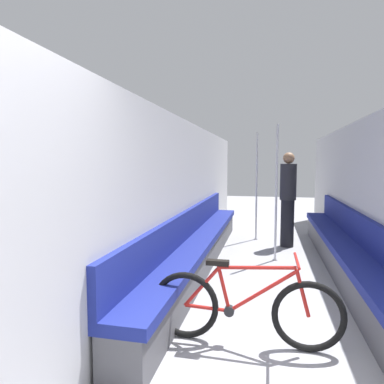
% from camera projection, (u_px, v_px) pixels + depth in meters
% --- Properties ---
extents(wall_left, '(0.10, 10.55, 2.21)m').
position_uv_depth(wall_left, '(181.00, 195.00, 5.03)').
color(wall_left, '#B2B2B7').
rests_on(wall_left, ground).
extents(wall_right, '(0.10, 10.55, 2.21)m').
position_uv_depth(wall_right, '(372.00, 199.00, 4.46)').
color(wall_right, '#B2B2B7').
rests_on(wall_right, ground).
extents(bench_seat_row_left, '(0.43, 5.83, 0.88)m').
position_uv_depth(bench_seat_row_left, '(199.00, 247.00, 5.17)').
color(bench_seat_row_left, '#4C4C51').
rests_on(bench_seat_row_left, ground).
extents(bench_seat_row_right, '(0.43, 5.83, 0.88)m').
position_uv_depth(bench_seat_row_right, '(347.00, 256.00, 4.71)').
color(bench_seat_row_right, '#4C4C51').
rests_on(bench_seat_row_right, ground).
extents(bicycle, '(1.67, 0.46, 0.79)m').
position_uv_depth(bicycle, '(244.00, 308.00, 2.97)').
color(bicycle, black).
rests_on(bicycle, ground).
extents(grab_pole_near, '(0.08, 0.08, 2.19)m').
position_uv_depth(grab_pole_near, '(276.00, 195.00, 5.48)').
color(grab_pole_near, gray).
rests_on(grab_pole_near, ground).
extents(grab_pole_far, '(0.08, 0.08, 2.19)m').
position_uv_depth(grab_pole_far, '(257.00, 188.00, 6.99)').
color(grab_pole_far, gray).
rests_on(grab_pole_far, ground).
extents(passenger_standing, '(0.30, 0.30, 1.77)m').
position_uv_depth(passenger_standing, '(288.00, 198.00, 6.40)').
color(passenger_standing, black).
rests_on(passenger_standing, ground).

